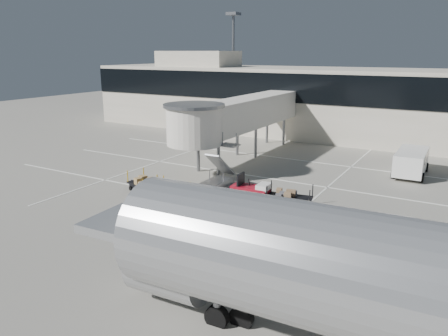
{
  "coord_description": "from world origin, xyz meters",
  "views": [
    {
      "loc": [
        14.99,
        -22.17,
        9.97
      ],
      "look_at": [
        0.11,
        3.54,
        2.0
      ],
      "focal_mm": 35.0,
      "sensor_mm": 36.0,
      "label": 1
    }
  ],
  "objects_px": {
    "belt_loader": "(206,126)",
    "aircraft": "(395,285)",
    "box_cart_far": "(146,185)",
    "ground_worker": "(171,218)",
    "baggage_tug": "(251,190)",
    "minivan": "(412,160)",
    "box_cart_near": "(168,193)",
    "suitcase_cart": "(289,198)"
  },
  "relations": [
    {
      "from": "belt_loader",
      "to": "aircraft",
      "type": "xyz_separation_m",
      "value": [
        27.92,
        -33.18,
        2.25
      ]
    },
    {
      "from": "box_cart_far",
      "to": "aircraft",
      "type": "bearing_deg",
      "value": -9.1
    },
    {
      "from": "ground_worker",
      "to": "belt_loader",
      "type": "xyz_separation_m",
      "value": [
        -15.22,
        27.73,
        -0.07
      ]
    },
    {
      "from": "baggage_tug",
      "to": "minivan",
      "type": "distance_m",
      "value": 15.05
    },
    {
      "from": "box_cart_near",
      "to": "minivan",
      "type": "relative_size",
      "value": 0.72
    },
    {
      "from": "box_cart_far",
      "to": "ground_worker",
      "type": "bearing_deg",
      "value": -19.83
    },
    {
      "from": "box_cart_far",
      "to": "belt_loader",
      "type": "bearing_deg",
      "value": 132.25
    },
    {
      "from": "ground_worker",
      "to": "belt_loader",
      "type": "distance_m",
      "value": 31.63
    },
    {
      "from": "box_cart_near",
      "to": "ground_worker",
      "type": "relative_size",
      "value": 2.3
    },
    {
      "from": "belt_loader",
      "to": "baggage_tug",
      "type": "bearing_deg",
      "value": -42.09
    },
    {
      "from": "box_cart_far",
      "to": "minivan",
      "type": "bearing_deg",
      "value": 62.65
    },
    {
      "from": "belt_loader",
      "to": "minivan",
      "type": "bearing_deg",
      "value": -8.94
    },
    {
      "from": "baggage_tug",
      "to": "belt_loader",
      "type": "distance_m",
      "value": 26.2
    },
    {
      "from": "baggage_tug",
      "to": "aircraft",
      "type": "height_order",
      "value": "aircraft"
    },
    {
      "from": "suitcase_cart",
      "to": "box_cart_near",
      "type": "distance_m",
      "value": 8.18
    },
    {
      "from": "suitcase_cart",
      "to": "box_cart_far",
      "type": "bearing_deg",
      "value": -176.55
    },
    {
      "from": "suitcase_cart",
      "to": "ground_worker",
      "type": "height_order",
      "value": "ground_worker"
    },
    {
      "from": "suitcase_cart",
      "to": "baggage_tug",
      "type": "bearing_deg",
      "value": 171.8
    },
    {
      "from": "box_cart_far",
      "to": "belt_loader",
      "type": "xyz_separation_m",
      "value": [
        -9.22,
        22.7,
        0.27
      ]
    },
    {
      "from": "suitcase_cart",
      "to": "belt_loader",
      "type": "relative_size",
      "value": 0.83
    },
    {
      "from": "suitcase_cart",
      "to": "box_cart_near",
      "type": "relative_size",
      "value": 0.94
    },
    {
      "from": "box_cart_near",
      "to": "minivan",
      "type": "height_order",
      "value": "minivan"
    },
    {
      "from": "box_cart_near",
      "to": "belt_loader",
      "type": "distance_m",
      "value": 26.48
    },
    {
      "from": "box_cart_near",
      "to": "box_cart_far",
      "type": "distance_m",
      "value": 2.86
    },
    {
      "from": "ground_worker",
      "to": "minivan",
      "type": "relative_size",
      "value": 0.31
    },
    {
      "from": "suitcase_cart",
      "to": "box_cart_far",
      "type": "relative_size",
      "value": 0.99
    },
    {
      "from": "box_cart_far",
      "to": "minivan",
      "type": "relative_size",
      "value": 0.68
    },
    {
      "from": "baggage_tug",
      "to": "box_cart_near",
      "type": "bearing_deg",
      "value": -147.11
    },
    {
      "from": "suitcase_cart",
      "to": "belt_loader",
      "type": "xyz_separation_m",
      "value": [
        -19.32,
        20.16,
        0.27
      ]
    },
    {
      "from": "suitcase_cart",
      "to": "aircraft",
      "type": "height_order",
      "value": "aircraft"
    },
    {
      "from": "baggage_tug",
      "to": "ground_worker",
      "type": "distance_m",
      "value": 7.58
    },
    {
      "from": "box_cart_far",
      "to": "minivan",
      "type": "height_order",
      "value": "minivan"
    },
    {
      "from": "aircraft",
      "to": "belt_loader",
      "type": "bearing_deg",
      "value": 127.5
    },
    {
      "from": "ground_worker",
      "to": "suitcase_cart",
      "type": "bearing_deg",
      "value": 28.46
    },
    {
      "from": "box_cart_far",
      "to": "belt_loader",
      "type": "distance_m",
      "value": 24.51
    },
    {
      "from": "box_cart_near",
      "to": "baggage_tug",
      "type": "bearing_deg",
      "value": 40.83
    },
    {
      "from": "ground_worker",
      "to": "minivan",
      "type": "bearing_deg",
      "value": 29.93
    },
    {
      "from": "baggage_tug",
      "to": "suitcase_cart",
      "type": "distance_m",
      "value": 2.73
    },
    {
      "from": "belt_loader",
      "to": "aircraft",
      "type": "bearing_deg",
      "value": -41.29
    },
    {
      "from": "aircraft",
      "to": "minivan",
      "type": "bearing_deg",
      "value": 93.44
    },
    {
      "from": "box_cart_near",
      "to": "belt_loader",
      "type": "relative_size",
      "value": 0.88
    },
    {
      "from": "belt_loader",
      "to": "suitcase_cart",
      "type": "bearing_deg",
      "value": -37.6
    }
  ]
}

